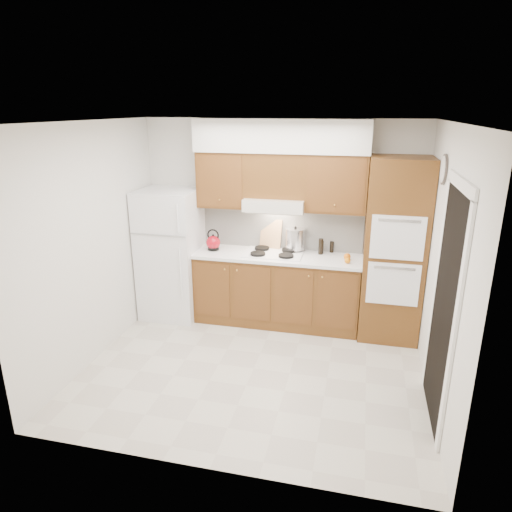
{
  "coord_description": "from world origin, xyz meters",
  "views": [
    {
      "loc": [
        1.02,
        -4.24,
        2.73
      ],
      "look_at": [
        -0.08,
        0.45,
        1.15
      ],
      "focal_mm": 32.0,
      "sensor_mm": 36.0,
      "label": 1
    }
  ],
  "objects": [
    {
      "name": "condiment_c",
      "position": [
        0.69,
        1.45,
        1.01
      ],
      "size": [
        0.06,
        0.06,
        0.14
      ],
      "primitive_type": "cylinder",
      "rotation": [
        0.0,
        0.0,
        -0.31
      ],
      "color": "black",
      "rests_on": "countertop"
    },
    {
      "name": "oven_cabinet",
      "position": [
        1.44,
        1.18,
        1.1
      ],
      "size": [
        0.7,
        0.65,
        2.2
      ],
      "primitive_type": "cube",
      "color": "brown",
      "rests_on": "floor"
    },
    {
      "name": "kettle",
      "position": [
        -0.83,
        1.19,
        1.04
      ],
      "size": [
        0.21,
        0.21,
        0.19
      ],
      "primitive_type": "sphere",
      "rotation": [
        0.0,
        0.0,
        -0.17
      ],
      "color": "maroon",
      "rests_on": "countertop"
    },
    {
      "name": "range_hood",
      "position": [
        -0.02,
        1.27,
        1.57
      ],
      "size": [
        0.75,
        0.45,
        0.15
      ],
      "primitive_type": "cube",
      "color": "silver",
      "rests_on": "wall_back"
    },
    {
      "name": "wall_right",
      "position": [
        1.8,
        0.0,
        1.3
      ],
      "size": [
        0.02,
        3.0,
        2.6
      ],
      "primitive_type": "cube",
      "color": "silver",
      "rests_on": "floor"
    },
    {
      "name": "condiment_a",
      "position": [
        0.56,
        1.34,
        1.04
      ],
      "size": [
        0.07,
        0.07,
        0.2
      ],
      "primitive_type": "cylinder",
      "rotation": [
        0.0,
        0.0,
        -0.21
      ],
      "color": "black",
      "rests_on": "countertop"
    },
    {
      "name": "countertop",
      "position": [
        0.03,
        1.19,
        0.92
      ],
      "size": [
        2.13,
        0.62,
        0.04
      ],
      "primitive_type": "cube",
      "color": "white",
      "rests_on": "base_cabinets"
    },
    {
      "name": "stock_pot",
      "position": [
        0.22,
        1.4,
        1.1
      ],
      "size": [
        0.26,
        0.26,
        0.26
      ],
      "primitive_type": "cylinder",
      "rotation": [
        0.0,
        0.0,
        -0.03
      ],
      "color": "silver",
      "rests_on": "cooktop"
    },
    {
      "name": "wall_left",
      "position": [
        -1.8,
        0.0,
        1.3
      ],
      "size": [
        0.02,
        3.0,
        2.6
      ],
      "primitive_type": "cube",
      "color": "silver",
      "rests_on": "floor"
    },
    {
      "name": "wall_clock",
      "position": [
        1.79,
        0.55,
        2.15
      ],
      "size": [
        0.02,
        0.3,
        0.3
      ],
      "primitive_type": "cylinder",
      "rotation": [
        0.0,
        1.57,
        0.0
      ],
      "color": "#3F3833",
      "rests_on": "wall_right"
    },
    {
      "name": "fridge",
      "position": [
        -1.41,
        1.14,
        0.86
      ],
      "size": [
        0.75,
        0.72,
        1.72
      ],
      "primitive_type": "cube",
      "color": "white",
      "rests_on": "floor"
    },
    {
      "name": "doorway",
      "position": [
        1.79,
        -0.35,
        1.05
      ],
      "size": [
        0.02,
        0.9,
        2.1
      ],
      "primitive_type": "cube",
      "color": "black",
      "rests_on": "floor"
    },
    {
      "name": "soffit",
      "position": [
        0.03,
        1.32,
        2.4
      ],
      "size": [
        2.13,
        0.36,
        0.4
      ],
      "primitive_type": "cube",
      "color": "silver",
      "rests_on": "wall_back"
    },
    {
      "name": "cutting_board",
      "position": [
        -0.11,
        1.45,
        1.14
      ],
      "size": [
        0.3,
        0.14,
        0.38
      ],
      "primitive_type": "cube",
      "rotation": [
        -0.21,
        0.0,
        -0.17
      ],
      "color": "tan",
      "rests_on": "countertop"
    },
    {
      "name": "upper_cab_left",
      "position": [
        -0.71,
        1.33,
        1.85
      ],
      "size": [
        0.63,
        0.33,
        0.7
      ],
      "primitive_type": "cube",
      "color": "brown",
      "rests_on": "wall_back"
    },
    {
      "name": "condiment_b",
      "position": [
        0.57,
        1.37,
        1.02
      ],
      "size": [
        0.07,
        0.07,
        0.17
      ],
      "primitive_type": "cylinder",
      "rotation": [
        0.0,
        0.0,
        -0.43
      ],
      "color": "black",
      "rests_on": "countertop"
    },
    {
      "name": "upper_cab_right",
      "position": [
        0.72,
        1.33,
        1.85
      ],
      "size": [
        0.73,
        0.33,
        0.7
      ],
      "primitive_type": "cube",
      "color": "brown",
      "rests_on": "wall_back"
    },
    {
      "name": "cooktop",
      "position": [
        -0.02,
        1.21,
        0.95
      ],
      "size": [
        0.74,
        0.5,
        0.01
      ],
      "primitive_type": "cube",
      "color": "white",
      "rests_on": "countertop"
    },
    {
      "name": "wall_back",
      "position": [
        0.0,
        1.5,
        1.3
      ],
      "size": [
        3.6,
        0.02,
        2.6
      ],
      "primitive_type": "cube",
      "color": "silver",
      "rests_on": "floor"
    },
    {
      "name": "ceiling",
      "position": [
        0.0,
        0.0,
        2.6
      ],
      "size": [
        3.6,
        3.6,
        0.0
      ],
      "primitive_type": "plane",
      "color": "white",
      "rests_on": "wall_back"
    },
    {
      "name": "orange_near",
      "position": [
        0.91,
        1.05,
        0.98
      ],
      "size": [
        0.08,
        0.08,
        0.07
      ],
      "primitive_type": "sphere",
      "rotation": [
        0.0,
        0.0,
        -0.15
      ],
      "color": "orange",
      "rests_on": "countertop"
    },
    {
      "name": "upper_cab_over_hood",
      "position": [
        -0.02,
        1.33,
        1.92
      ],
      "size": [
        0.75,
        0.33,
        0.55
      ],
      "primitive_type": "cube",
      "color": "brown",
      "rests_on": "range_hood"
    },
    {
      "name": "floor",
      "position": [
        0.0,
        0.0,
        0.0
      ],
      "size": [
        3.6,
        3.6,
        0.0
      ],
      "primitive_type": "plane",
      "color": "beige",
      "rests_on": "ground"
    },
    {
      "name": "base_cabinets",
      "position": [
        0.02,
        1.2,
        0.45
      ],
      "size": [
        2.11,
        0.6,
        0.9
      ],
      "primitive_type": "cube",
      "color": "brown",
      "rests_on": "floor"
    },
    {
      "name": "backsplash",
      "position": [
        0.02,
        1.49,
        1.22
      ],
      "size": [
        2.11,
        0.03,
        0.56
      ],
      "primitive_type": "cube",
      "color": "white",
      "rests_on": "countertop"
    },
    {
      "name": "orange_far",
      "position": [
        0.9,
        1.18,
        0.98
      ],
      "size": [
        0.11,
        0.11,
        0.08
      ],
      "primitive_type": "sphere",
      "rotation": [
        0.0,
        0.0,
        -0.43
      ],
      "color": "#E1510B",
      "rests_on": "countertop"
    }
  ]
}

